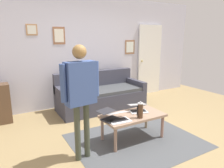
{
  "coord_description": "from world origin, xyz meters",
  "views": [
    {
      "loc": [
        2.04,
        2.77,
        1.73
      ],
      "look_at": [
        0.04,
        -0.73,
        0.8
      ],
      "focal_mm": 33.35,
      "sensor_mm": 36.0,
      "label": 1
    }
  ],
  "objects_px": {
    "interior_door": "(149,60)",
    "couch": "(101,96)",
    "coffee_table": "(133,118)",
    "person_standing": "(81,88)",
    "laptop_left": "(138,109)",
    "laptop_right": "(109,116)",
    "laptop_center": "(119,118)",
    "french_press": "(140,110)"
  },
  "relations": [
    {
      "from": "interior_door",
      "to": "couch",
      "type": "xyz_separation_m",
      "value": [
        1.92,
        0.53,
        -0.72
      ]
    },
    {
      "from": "coffee_table",
      "to": "person_standing",
      "type": "bearing_deg",
      "value": 7.21
    },
    {
      "from": "laptop_left",
      "to": "person_standing",
      "type": "distance_m",
      "value": 1.29
    },
    {
      "from": "coffee_table",
      "to": "laptop_right",
      "type": "height_order",
      "value": "laptop_right"
    },
    {
      "from": "laptop_left",
      "to": "laptop_right",
      "type": "xyz_separation_m",
      "value": [
        0.61,
        0.05,
        0.0
      ]
    },
    {
      "from": "coffee_table",
      "to": "laptop_left",
      "type": "relative_size",
      "value": 2.8
    },
    {
      "from": "laptop_center",
      "to": "person_standing",
      "type": "relative_size",
      "value": 0.22
    },
    {
      "from": "interior_door",
      "to": "couch",
      "type": "relative_size",
      "value": 0.99
    },
    {
      "from": "interior_door",
      "to": "person_standing",
      "type": "height_order",
      "value": "interior_door"
    },
    {
      "from": "laptop_left",
      "to": "person_standing",
      "type": "relative_size",
      "value": 0.23
    },
    {
      "from": "french_press",
      "to": "couch",
      "type": "bearing_deg",
      "value": -96.49
    },
    {
      "from": "interior_door",
      "to": "laptop_left",
      "type": "height_order",
      "value": "interior_door"
    },
    {
      "from": "couch",
      "to": "french_press",
      "type": "distance_m",
      "value": 1.86
    },
    {
      "from": "couch",
      "to": "laptop_left",
      "type": "relative_size",
      "value": 5.46
    },
    {
      "from": "laptop_center",
      "to": "laptop_right",
      "type": "distance_m",
      "value": 0.17
    },
    {
      "from": "laptop_left",
      "to": "laptop_center",
      "type": "distance_m",
      "value": 0.54
    },
    {
      "from": "laptop_left",
      "to": "laptop_right",
      "type": "height_order",
      "value": "laptop_left"
    },
    {
      "from": "coffee_table",
      "to": "laptop_right",
      "type": "bearing_deg",
      "value": -5.15
    },
    {
      "from": "laptop_center",
      "to": "french_press",
      "type": "bearing_deg",
      "value": 167.98
    },
    {
      "from": "couch",
      "to": "laptop_right",
      "type": "xyz_separation_m",
      "value": [
        0.67,
        1.63,
        0.18
      ]
    },
    {
      "from": "interior_door",
      "to": "laptop_right",
      "type": "bearing_deg",
      "value": 39.75
    },
    {
      "from": "interior_door",
      "to": "couch",
      "type": "distance_m",
      "value": 2.12
    },
    {
      "from": "laptop_left",
      "to": "couch",
      "type": "bearing_deg",
      "value": -92.05
    },
    {
      "from": "coffee_table",
      "to": "laptop_center",
      "type": "distance_m",
      "value": 0.36
    },
    {
      "from": "couch",
      "to": "laptop_center",
      "type": "relative_size",
      "value": 5.8
    },
    {
      "from": "interior_door",
      "to": "laptop_center",
      "type": "height_order",
      "value": "interior_door"
    },
    {
      "from": "laptop_right",
      "to": "french_press",
      "type": "height_order",
      "value": "french_press"
    },
    {
      "from": "coffee_table",
      "to": "french_press",
      "type": "distance_m",
      "value": 0.25
    },
    {
      "from": "french_press",
      "to": "coffee_table",
      "type": "bearing_deg",
      "value": -82.51
    },
    {
      "from": "couch",
      "to": "coffee_table",
      "type": "bearing_deg",
      "value": 82.14
    },
    {
      "from": "laptop_left",
      "to": "laptop_right",
      "type": "relative_size",
      "value": 0.96
    },
    {
      "from": "laptop_center",
      "to": "laptop_right",
      "type": "height_order",
      "value": "laptop_center"
    },
    {
      "from": "laptop_right",
      "to": "person_standing",
      "type": "distance_m",
      "value": 0.78
    },
    {
      "from": "couch",
      "to": "laptop_left",
      "type": "height_order",
      "value": "couch"
    },
    {
      "from": "french_press",
      "to": "laptop_center",
      "type": "bearing_deg",
      "value": -12.02
    },
    {
      "from": "coffee_table",
      "to": "person_standing",
      "type": "height_order",
      "value": "person_standing"
    },
    {
      "from": "laptop_center",
      "to": "french_press",
      "type": "relative_size",
      "value": 1.27
    },
    {
      "from": "laptop_right",
      "to": "french_press",
      "type": "bearing_deg",
      "value": 155.97
    },
    {
      "from": "laptop_center",
      "to": "person_standing",
      "type": "distance_m",
      "value": 0.84
    },
    {
      "from": "coffee_table",
      "to": "french_press",
      "type": "relative_size",
      "value": 3.77
    },
    {
      "from": "couch",
      "to": "french_press",
      "type": "bearing_deg",
      "value": 83.51
    },
    {
      "from": "interior_door",
      "to": "laptop_left",
      "type": "bearing_deg",
      "value": 46.8
    }
  ]
}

